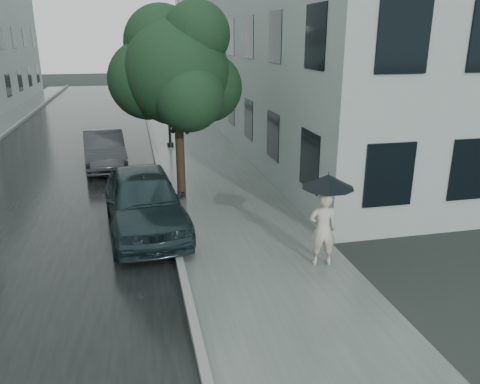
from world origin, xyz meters
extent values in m
plane|color=black|center=(0.00, 0.00, 0.00)|extent=(120.00, 120.00, 0.00)
cube|color=slate|center=(0.25, 12.00, 0.00)|extent=(3.50, 60.00, 0.01)
cube|color=slate|center=(-1.57, 12.00, 0.07)|extent=(0.15, 60.00, 0.15)
cube|color=black|center=(-5.08, 12.00, 0.00)|extent=(6.85, 60.00, 0.00)
cube|color=gray|center=(5.50, 19.50, 4.50)|extent=(7.00, 36.00, 9.00)
cube|color=black|center=(2.02, 19.50, 4.50)|extent=(0.08, 32.40, 7.20)
cube|color=black|center=(-10.32, 30.00, 4.00)|extent=(0.08, 16.20, 6.40)
imported|color=#B8B2A2|center=(1.36, 0.58, 0.81)|extent=(0.63, 0.46, 1.60)
cylinder|color=black|center=(1.40, 0.55, 1.36)|extent=(0.02, 0.02, 0.71)
cone|color=black|center=(1.40, 0.55, 1.85)|extent=(1.37, 1.37, 0.28)
cylinder|color=black|center=(1.40, 0.55, 2.01)|extent=(0.02, 0.02, 0.08)
cylinder|color=black|center=(1.40, 0.55, 0.98)|extent=(0.03, 0.03, 0.06)
cylinder|color=#332619|center=(-1.07, 5.51, 1.28)|extent=(0.26, 0.26, 2.55)
sphere|color=#1A3A20|center=(-1.07, 5.51, 3.67)|extent=(2.90, 2.90, 2.90)
sphere|color=#1A3A20|center=(-0.18, 5.84, 3.22)|extent=(2.00, 2.00, 2.00)
sphere|color=#1A3A20|center=(-1.86, 5.96, 3.45)|extent=(2.23, 2.23, 2.23)
sphere|color=#1A3A20|center=(-0.86, 4.73, 3.10)|extent=(1.88, 1.88, 1.88)
sphere|color=#1A3A20|center=(-1.41, 6.18, 4.45)|extent=(2.11, 2.11, 2.11)
sphere|color=#1A3A20|center=(-0.52, 5.29, 4.67)|extent=(1.80, 1.80, 1.80)
cylinder|color=black|center=(-0.83, 12.61, 2.49)|extent=(0.12, 0.12, 4.97)
cylinder|color=black|center=(-0.83, 12.61, 0.10)|extent=(0.28, 0.28, 0.20)
cylinder|color=black|center=(-1.08, 12.66, 4.97)|extent=(0.51, 0.19, 0.08)
sphere|color=silver|center=(-1.37, 12.73, 4.92)|extent=(0.32, 0.32, 0.32)
imported|color=#19272B|center=(-2.20, 3.35, 0.78)|extent=(2.20, 4.68, 1.55)
imported|color=#26282C|center=(-3.46, 9.79, 0.67)|extent=(1.76, 4.12, 1.32)
camera|label=1|loc=(-2.30, -7.78, 4.58)|focal=35.00mm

